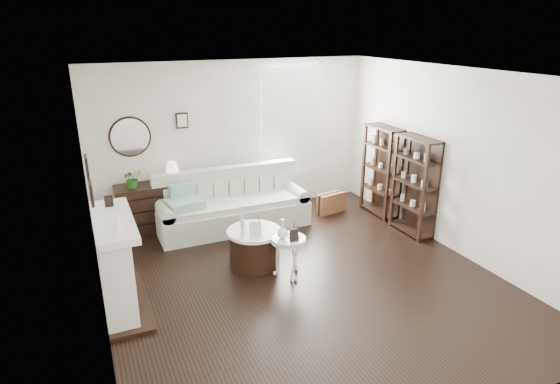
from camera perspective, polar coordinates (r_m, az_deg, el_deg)
name	(u,v)px	position (r m, az deg, el deg)	size (l,w,h in m)	color
room	(273,122)	(8.49, -0.86, 8.52)	(5.50, 5.50, 5.50)	black
fireplace	(116,267)	(5.92, -19.39, -8.64)	(0.50, 1.40, 1.84)	white
shelf_unit_far	(381,171)	(8.48, 12.27, 2.52)	(0.30, 0.80, 1.60)	black
shelf_unit_near	(415,186)	(7.81, 16.08, 0.70)	(0.30, 0.80, 1.60)	black
sofa	(232,208)	(7.94, -5.90, -1.97)	(2.51, 0.87, 0.97)	#ABB4A1
quilt	(184,204)	(7.55, -11.58, -1.44)	(0.55, 0.45, 0.14)	teal
suitcase	(331,203)	(8.58, 6.25, -1.31)	(0.55, 0.18, 0.37)	brown
dresser	(154,207)	(8.03, -15.10, -1.78)	(1.19, 0.51, 0.79)	black
table_lamp	(172,172)	(7.90, -12.99, 2.42)	(0.22, 0.22, 0.34)	#F0E5CA
potted_plant	(132,178)	(7.77, -17.56, 1.61)	(0.29, 0.25, 0.32)	#205E1B
drum_table	(254,247)	(6.67, -3.13, -6.75)	(0.77, 0.77, 0.54)	black
pedestal_table	(289,241)	(6.28, 1.06, -6.00)	(0.47, 0.47, 0.56)	white
eiffel_drum	(258,222)	(6.60, -2.65, -3.71)	(0.10, 0.10, 0.17)	black
bottle_drum	(243,225)	(6.37, -4.55, -4.07)	(0.07, 0.07, 0.29)	silver
card_frame_drum	(255,229)	(6.33, -3.02, -4.53)	(0.16, 0.01, 0.22)	silver
eiffel_ped	(294,229)	(6.29, 1.71, -4.58)	(0.11, 0.11, 0.19)	black
flask_ped	(282,229)	(6.19, 0.30, -4.52)	(0.15, 0.15, 0.27)	silver
card_frame_ped	(294,235)	(6.14, 1.72, -5.32)	(0.12, 0.01, 0.16)	black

